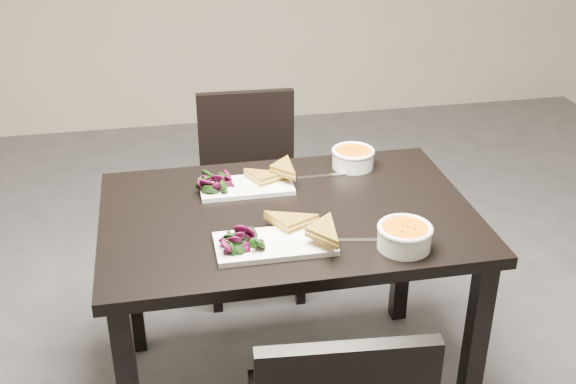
{
  "coord_description": "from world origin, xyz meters",
  "views": [
    {
      "loc": [
        -0.58,
        -2.18,
        1.86
      ],
      "look_at": [
        -0.2,
        -0.21,
        0.82
      ],
      "focal_mm": 44.3,
      "sensor_mm": 36.0,
      "label": 1
    }
  ],
  "objects_px": {
    "plate_far": "(246,187)",
    "chair_far": "(250,180)",
    "plate_near": "(275,244)",
    "soup_bowl_near": "(405,235)",
    "soup_bowl_far": "(353,157)",
    "table": "(288,237)"
  },
  "relations": [
    {
      "from": "table",
      "to": "soup_bowl_far",
      "type": "distance_m",
      "value": 0.43
    },
    {
      "from": "chair_far",
      "to": "plate_near",
      "type": "bearing_deg",
      "value": -91.83
    },
    {
      "from": "plate_near",
      "to": "soup_bowl_far",
      "type": "bearing_deg",
      "value": 52.36
    },
    {
      "from": "table",
      "to": "soup_bowl_far",
      "type": "relative_size",
      "value": 7.69
    },
    {
      "from": "table",
      "to": "plate_near",
      "type": "bearing_deg",
      "value": -111.5
    },
    {
      "from": "table",
      "to": "soup_bowl_near",
      "type": "bearing_deg",
      "value": -43.88
    },
    {
      "from": "plate_far",
      "to": "soup_bowl_near",
      "type": "bearing_deg",
      "value": -49.16
    },
    {
      "from": "soup_bowl_near",
      "to": "plate_far",
      "type": "distance_m",
      "value": 0.62
    },
    {
      "from": "table",
      "to": "plate_far",
      "type": "distance_m",
      "value": 0.24
    },
    {
      "from": "table",
      "to": "chair_far",
      "type": "relative_size",
      "value": 1.41
    },
    {
      "from": "soup_bowl_near",
      "to": "soup_bowl_far",
      "type": "height_order",
      "value": "soup_bowl_near"
    },
    {
      "from": "plate_far",
      "to": "chair_far",
      "type": "bearing_deg",
      "value": 81.02
    },
    {
      "from": "soup_bowl_far",
      "to": "table",
      "type": "bearing_deg",
      "value": -136.17
    },
    {
      "from": "chair_far",
      "to": "plate_near",
      "type": "distance_m",
      "value": 1.02
    },
    {
      "from": "table",
      "to": "plate_near",
      "type": "xyz_separation_m",
      "value": [
        -0.08,
        -0.2,
        0.11
      ]
    },
    {
      "from": "plate_near",
      "to": "plate_far",
      "type": "xyz_separation_m",
      "value": [
        -0.03,
        0.39,
        -0.0
      ]
    },
    {
      "from": "chair_far",
      "to": "soup_bowl_near",
      "type": "height_order",
      "value": "chair_far"
    },
    {
      "from": "table",
      "to": "plate_near",
      "type": "relative_size",
      "value": 3.41
    },
    {
      "from": "plate_near",
      "to": "chair_far",
      "type": "bearing_deg",
      "value": 86.26
    },
    {
      "from": "soup_bowl_near",
      "to": "soup_bowl_far",
      "type": "bearing_deg",
      "value": 89.67
    },
    {
      "from": "table",
      "to": "soup_bowl_near",
      "type": "xyz_separation_m",
      "value": [
        0.29,
        -0.28,
        0.14
      ]
    },
    {
      "from": "plate_near",
      "to": "plate_far",
      "type": "relative_size",
      "value": 1.11
    }
  ]
}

